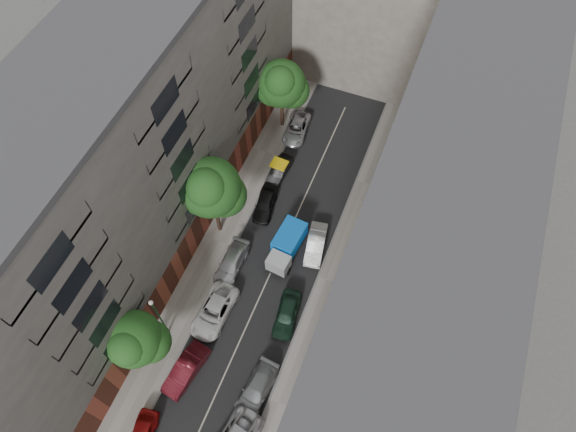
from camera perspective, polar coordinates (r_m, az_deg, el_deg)
The scene contains 21 objects.
ground at distance 45.48m, azimuth -1.40°, elevation -5.13°, with size 120.00×120.00×0.00m, color #4C4C49.
road_surface at distance 45.47m, azimuth -1.40°, elevation -5.12°, with size 8.00×44.00×0.02m, color black.
sidewalk_left at distance 46.74m, azimuth -7.66°, elevation -2.83°, with size 3.00×44.00×0.15m, color gray.
sidewalk_right at distance 44.72m, azimuth 5.19°, elevation -7.38°, with size 3.00×44.00×0.15m, color gray.
building_left at distance 40.74m, azimuth -16.27°, elevation 6.47°, with size 8.00×44.00×20.00m, color #4D4A48.
building_right at distance 35.90m, azimuth 14.76°, elevation -3.63°, with size 8.00×44.00×20.00m, color #BAA791.
tarp_truck at distance 44.78m, azimuth -0.18°, elevation -3.33°, with size 2.39×5.11×2.28m.
car_left_1 at distance 42.10m, azimuth -11.28°, elevation -16.40°, with size 1.59×4.55×1.50m, color #4E0F17.
car_left_2 at distance 43.27m, azimuth -8.19°, elevation -10.42°, with size 2.41×5.23×1.45m, color silver.
car_left_3 at distance 44.92m, azimuth -6.31°, elevation -5.26°, with size 1.88×4.63×1.34m, color #BAB9BE.
car_left_4 at distance 47.70m, azimuth -2.55°, elevation 1.38°, with size 1.68×4.17×1.42m, color black.
car_left_5 at distance 49.93m, azimuth -0.97°, elevation 5.10°, with size 1.38×3.95×1.30m, color black.
car_left_6 at distance 53.28m, azimuth 0.97°, elevation 9.71°, with size 2.15×4.67×1.30m, color #B7B6BB.
car_right_1 at distance 41.15m, azimuth -3.51°, elevation -18.68°, with size 1.89×4.65×1.35m, color slate.
car_right_2 at distance 42.76m, azimuth -0.13°, elevation -10.80°, with size 1.73×4.30×1.47m, color #142F20.
car_right_3 at distance 45.55m, azimuth 3.10°, elevation -3.13°, with size 1.50×4.31×1.42m, color silver.
tree_near at distance 39.39m, azimuth -16.67°, elevation -13.21°, with size 4.63×4.25×6.90m.
tree_mid at distance 41.84m, azimuth -8.51°, elevation 2.85°, with size 5.33×5.06×9.45m.
tree_far at distance 50.22m, azimuth -0.66°, elevation 14.26°, with size 4.94×4.61×8.23m.
lamp_post at distance 40.33m, azimuth -14.26°, elevation -10.53°, with size 0.36×0.36×6.44m.
pedestrian at distance 48.77m, azimuth 9.26°, elevation 2.72°, with size 0.58×0.38×1.59m, color black.
Camera 1 is at (8.42, -18.38, 40.74)m, focal length 32.00 mm.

